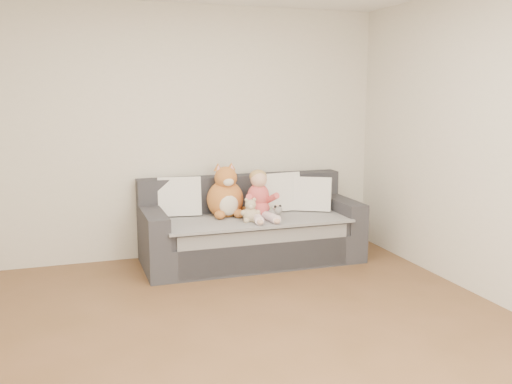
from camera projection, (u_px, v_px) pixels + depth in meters
room_shell at (226, 155)px, 3.94m from camera, size 5.00×5.00×5.00m
sofa at (250, 231)px, 5.87m from camera, size 2.20×0.94×0.85m
cushion_left at (179, 196)px, 5.80m from camera, size 0.46×0.26×0.41m
cushion_right_back at (280, 192)px, 6.03m from camera, size 0.47×0.26×0.42m
cushion_right_front at (312, 194)px, 6.04m from camera, size 0.43×0.35×0.37m
toddler at (259, 198)px, 5.68m from camera, size 0.35×0.50×0.49m
plush_cat at (226, 196)px, 5.78m from camera, size 0.46×0.39×0.57m
teddy_bear at (250, 212)px, 5.54m from camera, size 0.19×0.15×0.24m
plush_cow at (275, 213)px, 5.62m from camera, size 0.13×0.20×0.16m
sippy_cup at (271, 213)px, 5.65m from camera, size 0.11×0.08×0.12m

